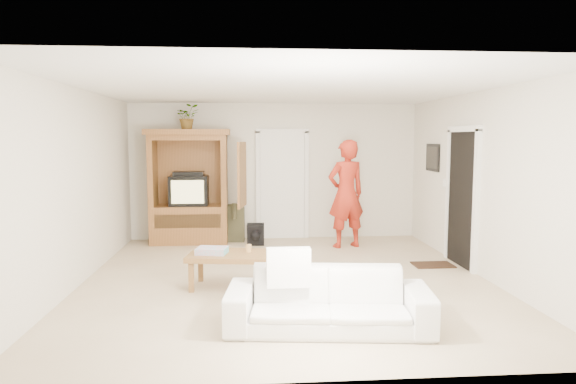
% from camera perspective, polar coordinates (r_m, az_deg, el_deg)
% --- Properties ---
extents(floor, '(6.00, 6.00, 0.00)m').
position_cam_1_polar(floor, '(7.17, -0.20, -9.69)').
color(floor, tan).
rests_on(floor, ground).
extents(ceiling, '(6.00, 6.00, 0.00)m').
position_cam_1_polar(ceiling, '(6.94, -0.21, 11.47)').
color(ceiling, white).
rests_on(ceiling, floor).
extents(wall_back, '(5.50, 0.00, 5.50)m').
position_cam_1_polar(wall_back, '(9.92, -1.52, 2.30)').
color(wall_back, silver).
rests_on(wall_back, floor).
extents(wall_front, '(5.50, 0.00, 5.50)m').
position_cam_1_polar(wall_front, '(3.97, 3.06, -3.27)').
color(wall_front, silver).
rests_on(wall_front, floor).
extents(wall_left, '(0.00, 6.00, 6.00)m').
position_cam_1_polar(wall_left, '(7.27, -22.38, 0.50)').
color(wall_left, silver).
rests_on(wall_left, floor).
extents(wall_right, '(0.00, 6.00, 6.00)m').
position_cam_1_polar(wall_right, '(7.65, 20.80, 0.81)').
color(wall_right, silver).
rests_on(wall_right, floor).
extents(armoire, '(1.82, 1.14, 2.10)m').
position_cam_1_polar(armoire, '(9.66, -10.78, -0.23)').
color(armoire, brown).
rests_on(armoire, floor).
extents(door_back, '(0.85, 0.05, 2.04)m').
position_cam_1_polar(door_back, '(9.92, -0.64, 0.68)').
color(door_back, white).
rests_on(door_back, floor).
extents(doorway_right, '(0.05, 0.90, 2.04)m').
position_cam_1_polar(doorway_right, '(8.21, 18.79, -0.75)').
color(doorway_right, black).
rests_on(doorway_right, floor).
extents(framed_picture, '(0.03, 0.60, 0.48)m').
position_cam_1_polar(framed_picture, '(9.37, 15.80, 3.70)').
color(framed_picture, black).
rests_on(framed_picture, wall_right).
extents(doormat, '(0.60, 0.40, 0.02)m').
position_cam_1_polar(doormat, '(8.23, 15.80, -7.79)').
color(doormat, '#382316').
rests_on(doormat, floor).
extents(plant, '(0.48, 0.45, 0.45)m').
position_cam_1_polar(plant, '(9.58, -11.11, 8.19)').
color(plant, '#4C7238').
rests_on(plant, armoire).
extents(man, '(0.80, 0.64, 1.91)m').
position_cam_1_polar(man, '(9.15, 6.47, -0.20)').
color(man, '#AB2716').
rests_on(man, floor).
extents(sofa, '(2.14, 1.03, 0.60)m').
position_cam_1_polar(sofa, '(5.35, 4.52, -11.86)').
color(sofa, silver).
rests_on(sofa, floor).
extents(coffee_table, '(1.29, 0.83, 0.45)m').
position_cam_1_polar(coffee_table, '(6.75, -5.81, -7.27)').
color(coffee_table, brown).
rests_on(coffee_table, floor).
extents(towel, '(0.43, 0.35, 0.08)m').
position_cam_1_polar(towel, '(6.74, -8.46, -6.46)').
color(towel, '#FA536B').
rests_on(towel, coffee_table).
extents(candle, '(0.08, 0.08, 0.10)m').
position_cam_1_polar(candle, '(6.78, -4.40, -6.26)').
color(candle, tan).
rests_on(candle, coffee_table).
extents(backpack_black, '(0.32, 0.19, 0.38)m').
position_cam_1_polar(backpack_black, '(9.37, -3.62, -4.77)').
color(backpack_black, black).
rests_on(backpack_black, floor).
extents(backpack_olive, '(0.37, 0.28, 0.69)m').
position_cam_1_polar(backpack_olive, '(9.75, -5.94, -3.44)').
color(backpack_olive, '#47442B').
rests_on(backpack_olive, floor).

